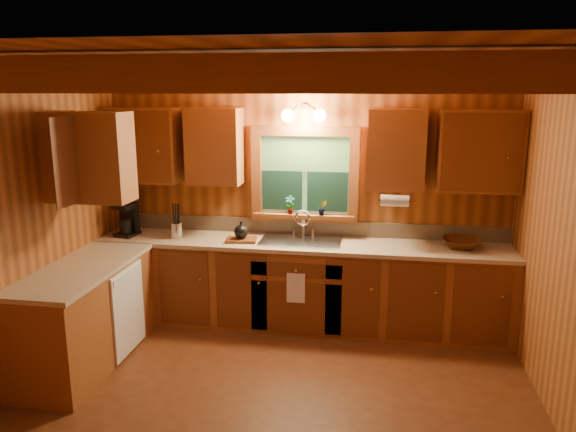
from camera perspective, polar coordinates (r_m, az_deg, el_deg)
The scene contains 20 objects.
room at distance 4.02m, azimuth -1.87°, elevation -3.23°, with size 4.20×4.20×4.20m.
ceiling_beams at distance 3.86m, azimuth -2.00°, elevation 13.99°, with size 4.20×2.54×0.18m.
base_cabinets at distance 5.59m, azimuth -4.23°, elevation -7.93°, with size 4.20×2.22×0.86m.
countertop at distance 5.45m, azimuth -4.15°, elevation -3.49°, with size 4.20×2.24×0.04m.
backsplash at distance 5.90m, azimuth 1.72°, elevation -1.16°, with size 4.20×0.02×0.16m, color tan.
dishwasher_panel at distance 5.37m, azimuth -16.10°, elevation -9.31°, with size 0.02×0.60×0.80m, color white.
upper_cabinets at distance 5.40m, azimuth -4.87°, elevation 6.77°, with size 4.19×1.77×0.78m.
window at distance 5.77m, azimuth 1.73°, elevation 4.09°, with size 1.12×0.08×1.00m.
window_sill at distance 5.80m, azimuth 1.64°, elevation 0.03°, with size 1.06×0.14×0.04m, color brown.
wall_sconce at distance 5.59m, azimuth 1.61°, elevation 10.35°, with size 0.45×0.21×0.17m.
paper_towel_roll at distance 5.42m, azimuth 10.93°, elevation 1.56°, with size 0.11×0.11×0.27m, color white.
dish_towel at distance 5.45m, azimuth 0.81°, elevation -7.44°, with size 0.18×0.01×0.30m, color white.
sink at distance 5.66m, azimuth 1.33°, elevation -3.07°, with size 0.82×0.48×0.43m.
coffee_maker at distance 6.10m, azimuth -16.20°, elevation -0.32°, with size 0.20×0.25×0.35m.
utensil_crock at distance 5.89m, azimuth -11.43°, elevation -1.35°, with size 0.13×0.13×0.37m.
cutting_board at distance 5.68m, azimuth -4.84°, elevation -2.45°, with size 0.31×0.22×0.03m, color #5F2F14.
teakettle at distance 5.66m, azimuth -4.86°, elevation -1.62°, with size 0.14×0.14×0.18m.
wicker_basket at distance 5.67m, azimuth 17.41°, elevation -2.69°, with size 0.38×0.38×0.09m, color #48230C.
potted_plant_left at distance 5.78m, azimuth 0.20°, elevation 1.16°, with size 0.10×0.07×0.19m, color #5F2F14.
potted_plant_right at distance 5.73m, azimuth 3.56°, elevation 0.86°, with size 0.09×0.07×0.16m, color #5F2F14.
Camera 1 is at (0.76, -3.78, 2.42)m, focal length 34.52 mm.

